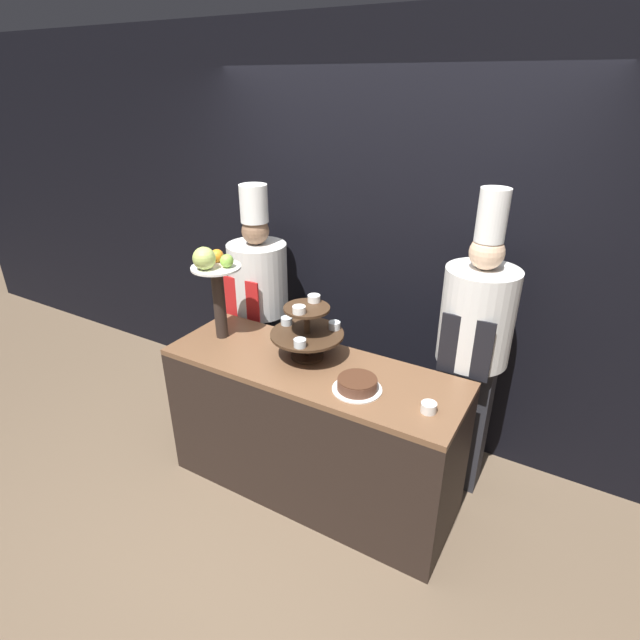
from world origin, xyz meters
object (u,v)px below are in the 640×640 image
(cake_round, at_px, (357,385))
(chef_left, at_px, (259,300))
(fruit_pedestal, at_px, (214,276))
(chef_center_left, at_px, (473,345))
(cup_white, at_px, (429,407))
(tiered_stand, at_px, (307,329))

(cake_round, bearing_deg, chef_left, 150.21)
(fruit_pedestal, distance_m, chef_center_left, 1.59)
(fruit_pedestal, xyz_separation_m, cup_white, (1.42, -0.10, -0.39))
(tiered_stand, relative_size, chef_left, 0.24)
(fruit_pedestal, height_order, chef_center_left, chef_center_left)
(cake_round, height_order, chef_left, chef_left)
(chef_left, bearing_deg, cake_round, -29.79)
(cup_white, distance_m, chef_center_left, 0.64)
(fruit_pedestal, relative_size, chef_center_left, 0.32)
(chef_left, bearing_deg, chef_center_left, -0.00)
(chef_left, height_order, chef_center_left, chef_center_left)
(tiered_stand, xyz_separation_m, chef_left, (-0.70, 0.47, -0.15))
(cake_round, bearing_deg, cup_white, 0.55)
(tiered_stand, distance_m, chef_left, 0.86)
(tiered_stand, xyz_separation_m, cake_round, (0.41, -0.17, -0.15))
(tiered_stand, distance_m, chef_center_left, 0.98)
(cake_round, distance_m, cup_white, 0.39)
(tiered_stand, bearing_deg, chef_center_left, 28.98)
(tiered_stand, xyz_separation_m, fruit_pedestal, (-0.61, -0.07, 0.23))
(cake_round, xyz_separation_m, chef_center_left, (0.44, 0.64, 0.06))
(tiered_stand, distance_m, fruit_pedestal, 0.66)
(cake_round, distance_m, chef_left, 1.28)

